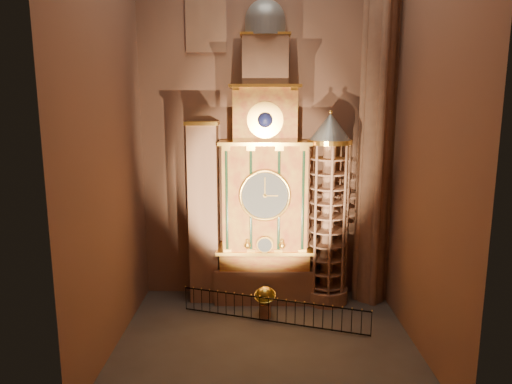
{
  "coord_description": "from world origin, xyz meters",
  "views": [
    {
      "loc": [
        -0.34,
        -19.95,
        11.0
      ],
      "look_at": [
        -0.47,
        3.0,
        6.68
      ],
      "focal_mm": 32.0,
      "sensor_mm": 36.0,
      "label": 1
    }
  ],
  "objects_px": {
    "stair_turret": "(328,211)",
    "celestial_globe": "(265,299)",
    "iron_railing": "(273,311)",
    "astronomical_clock": "(265,185)",
    "portrait_tower": "(204,212)"
  },
  "relations": [
    {
      "from": "portrait_tower",
      "to": "celestial_globe",
      "type": "bearing_deg",
      "value": -34.78
    },
    {
      "from": "stair_turret",
      "to": "celestial_globe",
      "type": "height_order",
      "value": "stair_turret"
    },
    {
      "from": "astronomical_clock",
      "to": "stair_turret",
      "type": "bearing_deg",
      "value": -4.3
    },
    {
      "from": "portrait_tower",
      "to": "celestial_globe",
      "type": "distance_m",
      "value": 5.85
    },
    {
      "from": "portrait_tower",
      "to": "stair_turret",
      "type": "bearing_deg",
      "value": -2.33
    },
    {
      "from": "stair_turret",
      "to": "celestial_globe",
      "type": "xyz_separation_m",
      "value": [
        -3.5,
        -2.08,
        -4.26
      ]
    },
    {
      "from": "stair_turret",
      "to": "astronomical_clock",
      "type": "bearing_deg",
      "value": 175.7
    },
    {
      "from": "portrait_tower",
      "to": "iron_railing",
      "type": "relative_size",
      "value": 1.09
    },
    {
      "from": "celestial_globe",
      "to": "iron_railing",
      "type": "relative_size",
      "value": 0.18
    },
    {
      "from": "stair_turret",
      "to": "iron_railing",
      "type": "height_order",
      "value": "stair_turret"
    },
    {
      "from": "astronomical_clock",
      "to": "celestial_globe",
      "type": "distance_m",
      "value": 6.13
    },
    {
      "from": "stair_turret",
      "to": "iron_railing",
      "type": "relative_size",
      "value": 1.15
    },
    {
      "from": "astronomical_clock",
      "to": "portrait_tower",
      "type": "height_order",
      "value": "astronomical_clock"
    },
    {
      "from": "stair_turret",
      "to": "celestial_globe",
      "type": "relative_size",
      "value": 6.39
    },
    {
      "from": "astronomical_clock",
      "to": "celestial_globe",
      "type": "relative_size",
      "value": 9.88
    }
  ]
}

